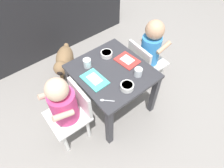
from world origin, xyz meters
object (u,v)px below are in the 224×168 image
object	(u,v)px
seated_child_right	(150,48)
dog	(64,61)
seated_child_left	(65,104)
water_cup_left	(87,63)
water_cup_right	(138,72)
food_tray_right	(127,60)
dining_table	(112,78)
food_tray_left	(95,80)
veggie_bowl_near	(107,54)
spoon_by_left_tray	(106,100)
veggie_bowl_far	(127,86)

from	to	relation	value
seated_child_right	dog	distance (m)	0.84
seated_child_left	water_cup_left	world-z (taller)	seated_child_left
seated_child_left	water_cup_right	size ratio (longest dim) A/B	10.86
food_tray_right	water_cup_right	world-z (taller)	water_cup_right
water_cup_left	water_cup_right	distance (m)	0.39
dining_table	seated_child_left	distance (m)	0.44
seated_child_left	food_tray_left	size ratio (longest dim) A/B	3.33
food_tray_right	veggie_bowl_near	bearing A→B (deg)	120.34
food_tray_left	spoon_by_left_tray	size ratio (longest dim) A/B	2.55
seated_child_left	water_cup_right	world-z (taller)	seated_child_left
water_cup_left	seated_child_left	bearing A→B (deg)	-151.12
seated_child_right	water_cup_left	distance (m)	0.57
seated_child_right	veggie_bowl_near	world-z (taller)	seated_child_right
dining_table	seated_child_right	world-z (taller)	seated_child_right
food_tray_left	veggie_bowl_far	world-z (taller)	veggie_bowl_far
seated_child_left	dog	xyz separation A→B (m)	(0.31, 0.61, -0.22)
dining_table	seated_child_left	xyz separation A→B (m)	(-0.43, -0.02, 0.05)
food_tray_left	water_cup_right	size ratio (longest dim) A/B	3.26
dog	veggie_bowl_near	xyz separation A→B (m)	(0.20, -0.43, 0.27)
water_cup_left	veggie_bowl_far	xyz separation A→B (m)	(0.09, -0.36, -0.01)
water_cup_right	food_tray_left	bearing A→B (deg)	149.52
dining_table	veggie_bowl_far	xyz separation A→B (m)	(-0.03, -0.20, 0.10)
dining_table	seated_child_right	bearing A→B (deg)	1.38
spoon_by_left_tray	food_tray_right	bearing A→B (deg)	27.85
dining_table	water_cup_left	size ratio (longest dim) A/B	8.64
dog	seated_child_right	bearing A→B (deg)	-46.10
dining_table	food_tray_left	bearing A→B (deg)	178.17
food_tray_right	dog	bearing A→B (deg)	116.00
seated_child_left	seated_child_right	xyz separation A→B (m)	(0.87, 0.03, 0.01)
seated_child_right	dog	world-z (taller)	seated_child_right
dining_table	veggie_bowl_far	size ratio (longest dim) A/B	6.12
dining_table	seated_child_right	size ratio (longest dim) A/B	0.83
food_tray_left	water_cup_left	size ratio (longest dim) A/B	3.03
food_tray_right	veggie_bowl_far	xyz separation A→B (m)	(-0.19, -0.21, 0.02)
dining_table	dog	size ratio (longest dim) A/B	1.50
food_tray_right	spoon_by_left_tray	world-z (taller)	food_tray_right
food_tray_right	dining_table	bearing A→B (deg)	-178.17
food_tray_left	dog	bearing A→B (deg)	86.57
dog	dining_table	bearing A→B (deg)	-78.03
water_cup_left	veggie_bowl_near	size ratio (longest dim) A/B	0.70
water_cup_right	veggie_bowl_near	distance (m)	0.32
water_cup_right	veggie_bowl_near	xyz separation A→B (m)	(-0.05, 0.32, -0.01)
dining_table	veggie_bowl_far	bearing A→B (deg)	-98.48
seated_child_left	water_cup_right	distance (m)	0.57
dog	water_cup_left	bearing A→B (deg)	-89.03
veggie_bowl_far	veggie_bowl_near	bearing A→B (deg)	74.18
veggie_bowl_far	water_cup_right	bearing A→B (deg)	16.07
water_cup_right	seated_child_left	bearing A→B (deg)	165.70
veggie_bowl_near	food_tray_right	bearing A→B (deg)	-59.66
seated_child_right	water_cup_left	world-z (taller)	seated_child_right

